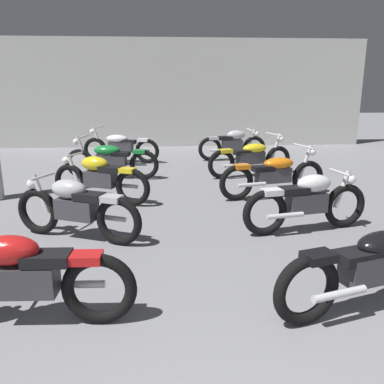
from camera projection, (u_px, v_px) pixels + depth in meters
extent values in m
cube|color=#B2B2AD|center=(173.00, 93.00, 13.70)|extent=(13.22, 0.24, 3.60)
torus|color=black|center=(99.00, 289.00, 3.54)|extent=(0.67, 0.14, 0.67)
cube|color=#38383D|center=(24.00, 280.00, 3.50)|extent=(0.58, 0.27, 0.28)
ellipsoid|color=red|center=(9.00, 250.00, 3.43)|extent=(0.53, 0.30, 0.26)
cube|color=black|center=(47.00, 258.00, 3.46)|extent=(0.41, 0.26, 0.10)
cube|color=red|center=(86.00, 258.00, 3.46)|extent=(0.29, 0.21, 0.08)
cylinder|color=silver|center=(75.00, 284.00, 3.67)|extent=(0.55, 0.10, 0.07)
torus|color=black|center=(38.00, 211.00, 5.72)|extent=(0.66, 0.37, 0.67)
torus|color=black|center=(119.00, 221.00, 5.31)|extent=(0.66, 0.37, 0.67)
cylinder|color=silver|center=(41.00, 194.00, 5.63)|extent=(0.25, 0.16, 0.56)
cube|color=#38383D|center=(76.00, 209.00, 5.49)|extent=(0.62, 0.45, 0.28)
ellipsoid|color=#B7B7BC|center=(69.00, 189.00, 5.45)|extent=(0.59, 0.46, 0.26)
cube|color=black|center=(89.00, 196.00, 5.37)|extent=(0.46, 0.38, 0.10)
cube|color=#B7B7BC|center=(111.00, 199.00, 5.27)|extent=(0.34, 0.29, 0.08)
cylinder|color=silver|center=(43.00, 177.00, 5.54)|extent=(0.22, 0.46, 0.04)
sphere|color=white|center=(32.00, 184.00, 5.64)|extent=(0.14, 0.14, 0.14)
cylinder|color=silver|center=(108.00, 218.00, 5.52)|extent=(0.53, 0.28, 0.07)
torus|color=black|center=(70.00, 182.00, 7.48)|extent=(0.66, 0.37, 0.67)
torus|color=black|center=(133.00, 187.00, 7.07)|extent=(0.66, 0.37, 0.67)
cylinder|color=silver|center=(73.00, 168.00, 7.39)|extent=(0.25, 0.16, 0.56)
cube|color=#38383D|center=(100.00, 179.00, 7.25)|extent=(0.62, 0.45, 0.28)
ellipsoid|color=yellow|center=(95.00, 163.00, 7.21)|extent=(0.59, 0.47, 0.26)
cube|color=black|center=(110.00, 169.00, 7.13)|extent=(0.46, 0.38, 0.10)
cube|color=yellow|center=(127.00, 170.00, 7.02)|extent=(0.34, 0.30, 0.08)
cylinder|color=silver|center=(75.00, 154.00, 7.30)|extent=(0.23, 0.45, 0.04)
sphere|color=white|center=(66.00, 160.00, 7.40)|extent=(0.14, 0.14, 0.14)
cylinder|color=silver|center=(124.00, 186.00, 7.27)|extent=(0.53, 0.29, 0.07)
torus|color=black|center=(80.00, 163.00, 9.21)|extent=(0.68, 0.22, 0.67)
torus|color=black|center=(144.00, 165.00, 9.07)|extent=(0.68, 0.22, 0.67)
cylinder|color=silver|center=(82.00, 150.00, 9.13)|extent=(0.28, 0.12, 0.66)
cube|color=#38383D|center=(112.00, 160.00, 9.12)|extent=(0.69, 0.35, 0.28)
ellipsoid|color=#197F33|center=(107.00, 150.00, 9.07)|extent=(0.65, 0.42, 0.22)
cube|color=black|center=(121.00, 154.00, 9.06)|extent=(0.44, 0.31, 0.10)
cube|color=#197F33|center=(139.00, 151.00, 9.00)|extent=(0.31, 0.25, 0.08)
cylinder|color=silver|center=(84.00, 137.00, 9.04)|extent=(0.15, 0.68, 0.04)
sphere|color=white|center=(76.00, 142.00, 9.09)|extent=(0.14, 0.14, 0.14)
cylinder|color=silver|center=(135.00, 164.00, 9.23)|extent=(0.55, 0.16, 0.07)
torus|color=black|center=(95.00, 150.00, 11.19)|extent=(0.68, 0.27, 0.67)
torus|color=black|center=(147.00, 151.00, 10.94)|extent=(0.68, 0.27, 0.67)
cylinder|color=silver|center=(97.00, 139.00, 11.09)|extent=(0.28, 0.13, 0.66)
cube|color=#38383D|center=(121.00, 147.00, 11.04)|extent=(0.70, 0.39, 0.28)
ellipsoid|color=white|center=(117.00, 139.00, 11.00)|extent=(0.66, 0.46, 0.22)
cube|color=black|center=(128.00, 142.00, 10.96)|extent=(0.45, 0.33, 0.10)
cube|color=white|center=(143.00, 140.00, 10.88)|extent=(0.32, 0.26, 0.08)
cylinder|color=silver|center=(99.00, 127.00, 11.00)|extent=(0.20, 0.67, 0.04)
sphere|color=white|center=(92.00, 132.00, 11.07)|extent=(0.14, 0.14, 0.14)
cylinder|color=silver|center=(140.00, 151.00, 11.11)|extent=(0.55, 0.20, 0.07)
torus|color=black|center=(307.00, 290.00, 3.53)|extent=(0.67, 0.29, 0.67)
cube|color=#38383D|center=(374.00, 266.00, 3.76)|extent=(0.70, 0.42, 0.28)
cube|color=black|center=(357.00, 256.00, 3.65)|extent=(0.45, 0.34, 0.10)
cube|color=black|center=(319.00, 257.00, 3.48)|extent=(0.33, 0.27, 0.08)
cylinder|color=silver|center=(339.00, 294.00, 3.50)|extent=(0.55, 0.22, 0.07)
torus|color=black|center=(345.00, 206.00, 5.98)|extent=(0.68, 0.23, 0.67)
torus|color=black|center=(265.00, 213.00, 5.65)|extent=(0.68, 0.23, 0.67)
cylinder|color=silver|center=(342.00, 189.00, 5.90)|extent=(0.25, 0.11, 0.56)
cube|color=#38383D|center=(306.00, 203.00, 5.79)|extent=(0.61, 0.34, 0.28)
ellipsoid|color=white|center=(314.00, 183.00, 5.75)|extent=(0.56, 0.37, 0.26)
cube|color=black|center=(294.00, 190.00, 5.68)|extent=(0.44, 0.31, 0.10)
cube|color=white|center=(272.00, 192.00, 5.60)|extent=(0.31, 0.25, 0.08)
cylinder|color=silver|center=(340.00, 172.00, 5.81)|extent=(0.13, 0.48, 0.04)
sphere|color=white|center=(351.00, 180.00, 5.90)|extent=(0.14, 0.14, 0.14)
cylinder|color=silver|center=(285.00, 216.00, 5.60)|extent=(0.55, 0.17, 0.07)
torus|color=black|center=(308.00, 178.00, 7.81)|extent=(0.68, 0.25, 0.67)
torus|color=black|center=(236.00, 183.00, 7.39)|extent=(0.68, 0.25, 0.67)
cylinder|color=silver|center=(305.00, 162.00, 7.70)|extent=(0.28, 0.13, 0.66)
cube|color=#38383D|center=(273.00, 175.00, 7.57)|extent=(0.70, 0.38, 0.28)
ellipsoid|color=orange|center=(279.00, 163.00, 7.54)|extent=(0.66, 0.44, 0.22)
cube|color=black|center=(263.00, 168.00, 7.47)|extent=(0.44, 0.32, 0.10)
cube|color=orange|center=(242.00, 167.00, 7.34)|extent=(0.32, 0.26, 0.08)
cylinder|color=silver|center=(304.00, 146.00, 7.61)|extent=(0.18, 0.67, 0.04)
sphere|color=white|center=(312.00, 152.00, 7.69)|extent=(0.14, 0.14, 0.14)
cylinder|color=silver|center=(252.00, 185.00, 7.34)|extent=(0.55, 0.19, 0.07)
torus|color=black|center=(278.00, 160.00, 9.65)|extent=(0.67, 0.30, 0.67)
torus|color=black|center=(221.00, 164.00, 9.13)|extent=(0.67, 0.30, 0.67)
cylinder|color=silver|center=(276.00, 147.00, 9.55)|extent=(0.28, 0.15, 0.66)
cube|color=#38383D|center=(251.00, 158.00, 9.36)|extent=(0.70, 0.42, 0.28)
ellipsoid|color=yellow|center=(255.00, 148.00, 9.34)|extent=(0.67, 0.48, 0.22)
cube|color=black|center=(242.00, 152.00, 9.25)|extent=(0.45, 0.35, 0.10)
cube|color=yellow|center=(226.00, 151.00, 9.08)|extent=(0.33, 0.27, 0.08)
cylinder|color=silver|center=(274.00, 134.00, 9.44)|extent=(0.23, 0.66, 0.04)
sphere|color=white|center=(281.00, 139.00, 9.55)|extent=(0.14, 0.14, 0.14)
cylinder|color=silver|center=(234.00, 165.00, 9.10)|extent=(0.55, 0.23, 0.07)
torus|color=black|center=(254.00, 148.00, 11.52)|extent=(0.68, 0.18, 0.67)
torus|color=black|center=(210.00, 149.00, 11.30)|extent=(0.68, 0.18, 0.67)
cylinder|color=silver|center=(252.00, 139.00, 11.44)|extent=(0.25, 0.09, 0.56)
cube|color=#38383D|center=(232.00, 145.00, 11.38)|extent=(0.59, 0.30, 0.28)
ellipsoid|color=#B7B7BC|center=(236.00, 135.00, 11.33)|extent=(0.55, 0.33, 0.26)
cube|color=black|center=(225.00, 138.00, 11.29)|extent=(0.42, 0.28, 0.10)
cube|color=#B7B7BC|center=(214.00, 138.00, 11.24)|extent=(0.30, 0.23, 0.08)
cylinder|color=silver|center=(250.00, 130.00, 11.36)|extent=(0.08, 0.48, 0.04)
sphere|color=white|center=(257.00, 134.00, 11.43)|extent=(0.14, 0.14, 0.14)
cylinder|color=silver|center=(220.00, 150.00, 11.22)|extent=(0.55, 0.12, 0.07)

